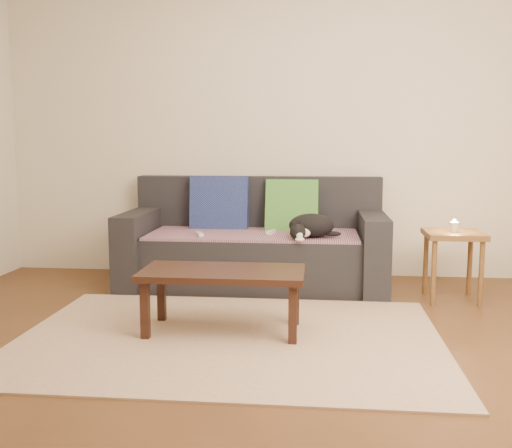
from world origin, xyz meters
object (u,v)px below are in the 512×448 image
object	(u,v)px
sofa	(255,247)
cat	(310,226)
wii_remote_b	(271,232)
coffee_table	(223,278)
wii_remote_a	(200,234)
side_table	(453,244)

from	to	relation	value
sofa	cat	size ratio (longest dim) A/B	4.78
cat	sofa	bearing A→B (deg)	124.28
sofa	cat	distance (m)	0.58
sofa	wii_remote_b	bearing A→B (deg)	-43.00
sofa	coffee_table	world-z (taller)	sofa
wii_remote_b	coffee_table	size ratio (longest dim) A/B	0.15
sofa	wii_remote_a	xyz separation A→B (m)	(-0.40, -0.31, 0.15)
cat	wii_remote_a	world-z (taller)	cat
wii_remote_a	wii_remote_b	bearing A→B (deg)	-94.20
sofa	cat	bearing A→B (deg)	-32.19
cat	wii_remote_a	bearing A→B (deg)	157.60
sofa	side_table	distance (m)	1.55
coffee_table	cat	bearing A→B (deg)	63.21
sofa	wii_remote_a	world-z (taller)	sofa
side_table	coffee_table	world-z (taller)	side_table
cat	wii_remote_a	xyz separation A→B (m)	(-0.85, -0.02, -0.07)
sofa	cat	world-z (taller)	sofa
wii_remote_b	coffee_table	xyz separation A→B (m)	(-0.20, -1.17, -0.11)
coffee_table	sofa	bearing A→B (deg)	87.57
sofa	side_table	bearing A→B (deg)	-13.56
side_table	coffee_table	distance (m)	1.83
wii_remote_a	wii_remote_b	xyz separation A→B (m)	(0.54, 0.17, 0.00)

